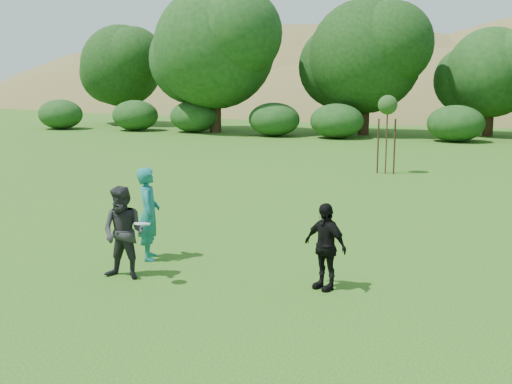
% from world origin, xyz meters
% --- Properties ---
extents(ground, '(120.00, 120.00, 0.00)m').
position_xyz_m(ground, '(0.00, 0.00, 0.00)').
color(ground, '#19470C').
rests_on(ground, ground).
extents(player_teal, '(0.71, 0.79, 1.81)m').
position_xyz_m(player_teal, '(-1.42, 1.02, 0.90)').
color(player_teal, '#176A68').
rests_on(player_teal, ground).
extents(player_grey, '(0.85, 0.70, 1.65)m').
position_xyz_m(player_grey, '(-1.17, -0.18, 0.82)').
color(player_grey, '#272629').
rests_on(player_grey, ground).
extents(player_black, '(0.94, 0.68, 1.47)m').
position_xyz_m(player_black, '(2.25, 0.64, 0.74)').
color(player_black, black).
rests_on(player_black, ground).
extents(frisbee, '(0.27, 0.27, 0.07)m').
position_xyz_m(frisbee, '(-0.62, -0.42, 1.08)').
color(frisbee, white).
rests_on(frisbee, ground).
extents(sapling, '(0.70, 0.70, 2.85)m').
position_xyz_m(sapling, '(0.51, 13.88, 2.42)').
color(sapling, '#3F2419').
rests_on(sapling, ground).
extents(hillside, '(150.00, 72.00, 52.00)m').
position_xyz_m(hillside, '(-0.56, 68.45, -11.97)').
color(hillside, olive).
rests_on(hillside, ground).
extents(tree_row, '(53.92, 10.38, 9.62)m').
position_xyz_m(tree_row, '(3.23, 28.68, 4.87)').
color(tree_row, '#3A2616').
rests_on(tree_row, ground).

